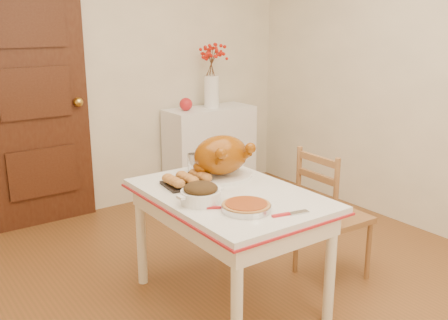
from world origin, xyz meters
TOP-DOWN VIEW (x-y plane):
  - floor at (0.00, 0.00)m, footprint 3.50×4.00m
  - wall_back at (0.00, 2.00)m, footprint 3.50×0.00m
  - wall_right at (1.75, 0.00)m, footprint 0.00×4.00m
  - door_back at (-0.70, 1.97)m, footprint 0.85×0.06m
  - sideboard at (0.85, 1.78)m, footprint 0.85×0.38m
  - kitchen_table at (-0.18, 0.06)m, footprint 0.81×1.18m
  - chair_oak at (0.57, -0.07)m, footprint 0.40×0.40m
  - berry_vase at (0.87, 1.78)m, footprint 0.32×0.32m
  - apple at (0.59, 1.78)m, footprint 0.12×0.12m
  - turkey_platter at (-0.06, 0.31)m, footprint 0.48×0.42m
  - pumpkin_pie at (-0.28, -0.23)m, footprint 0.33×0.33m
  - stuffing_dish at (-0.41, 0.01)m, footprint 0.32×0.27m
  - rolls_tray at (-0.31, 0.31)m, footprint 0.29×0.24m
  - pie_server at (-0.13, -0.40)m, footprint 0.22×0.10m
  - carving_knife at (-0.34, -0.15)m, footprint 0.22×0.16m
  - drinking_glass at (-0.14, 0.51)m, footprint 0.09×0.09m
  - shaker_pair at (0.09, 0.52)m, footprint 0.10×0.05m

SIDE VIEW (x-z plane):
  - floor at x=0.00m, z-range 0.00..0.00m
  - kitchen_table at x=-0.18m, z-range 0.00..0.70m
  - sideboard at x=0.85m, z-range 0.00..0.85m
  - chair_oak at x=0.57m, z-range 0.00..0.88m
  - pie_server at x=-0.13m, z-range 0.70..0.71m
  - carving_knife at x=-0.34m, z-range 0.70..0.71m
  - pumpkin_pie at x=-0.28m, z-range 0.70..0.76m
  - rolls_tray at x=-0.31m, z-range 0.70..0.77m
  - shaker_pair at x=0.09m, z-range 0.70..0.79m
  - stuffing_dish at x=-0.41m, z-range 0.70..0.81m
  - drinking_glass at x=-0.14m, z-range 0.70..0.83m
  - turkey_platter at x=-0.06m, z-range 0.70..0.97m
  - apple at x=0.59m, z-range 0.85..0.97m
  - door_back at x=-0.70m, z-range 0.00..2.06m
  - berry_vase at x=0.87m, z-range 0.85..1.47m
  - wall_back at x=0.00m, z-range 0.00..2.50m
  - wall_right at x=1.75m, z-range 0.00..2.50m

